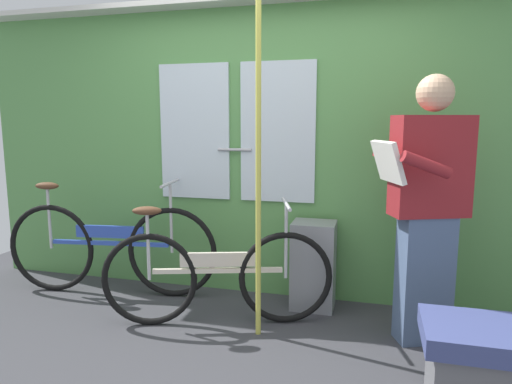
# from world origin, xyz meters

# --- Properties ---
(ground_plane) EXTENTS (5.98, 3.82, 0.04)m
(ground_plane) POSITION_xyz_m (0.00, 0.00, -0.02)
(ground_plane) COLOR #38383D
(train_door_wall) EXTENTS (4.98, 0.28, 2.35)m
(train_door_wall) POSITION_xyz_m (-0.01, 1.10, 1.23)
(train_door_wall) COLOR #56934C
(train_door_wall) RESTS_ON ground_plane
(bicycle_near_door) EXTENTS (1.56, 0.61, 0.88)m
(bicycle_near_door) POSITION_xyz_m (-0.14, 0.42, 0.36)
(bicycle_near_door) COLOR black
(bicycle_near_door) RESTS_ON ground_plane
(bicycle_leaning_behind) EXTENTS (1.78, 0.44, 0.95)m
(bicycle_leaning_behind) POSITION_xyz_m (-1.19, 0.74, 0.39)
(bicycle_leaning_behind) COLOR black
(bicycle_leaning_behind) RESTS_ON ground_plane
(passenger_reading_newspaper) EXTENTS (0.63, 0.57, 1.71)m
(passenger_reading_newspaper) POSITION_xyz_m (1.23, 0.52, 0.90)
(passenger_reading_newspaper) COLOR slate
(passenger_reading_newspaper) RESTS_ON ground_plane
(trash_bin_by_wall) EXTENTS (0.33, 0.28, 0.67)m
(trash_bin_by_wall) POSITION_xyz_m (0.48, 0.89, 0.34)
(trash_bin_by_wall) COLOR gray
(trash_bin_by_wall) RESTS_ON ground_plane
(handrail_pole) EXTENTS (0.04, 0.04, 2.31)m
(handrail_pole) POSITION_xyz_m (0.18, 0.34, 1.15)
(handrail_pole) COLOR #C6C14C
(handrail_pole) RESTS_ON ground_plane
(bench_seat_corner) EXTENTS (0.70, 0.44, 0.45)m
(bench_seat_corner) POSITION_xyz_m (1.51, -0.20, 0.24)
(bench_seat_corner) COLOR #3D477F
(bench_seat_corner) RESTS_ON ground_plane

